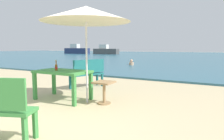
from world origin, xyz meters
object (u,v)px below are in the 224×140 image
bench_teal_center (88,72)px  boat_sailboat (77,50)px  picnic_table_green (62,75)px  side_table_wood (104,89)px  boat_fishing_trawler (106,51)px  swimmer_person (131,63)px  beer_bottle_amber (56,67)px  patio_umbrella (86,14)px

bench_teal_center → boat_sailboat: (-21.66, 26.96, 0.23)m
picnic_table_green → side_table_wood: 1.19m
bench_teal_center → boat_fishing_trawler: (-15.10, 27.23, 0.18)m
swimmer_person → picnic_table_green: bearing=-77.6°
beer_bottle_amber → side_table_wood: (1.27, 0.25, -0.50)m
swimmer_person → boat_fishing_trawler: boat_fishing_trawler is taller
swimmer_person → boat_fishing_trawler: size_ratio=0.08×
patio_umbrella → boat_sailboat: size_ratio=0.43×
swimmer_person → boat_sailboat: size_ratio=0.08×
boat_fishing_trawler → boat_sailboat: bearing=-177.7°
patio_umbrella → boat_fishing_trawler: bearing=119.3°
picnic_table_green → side_table_wood: size_ratio=2.59×
picnic_table_green → boat_fishing_trawler: bearing=118.2°
beer_bottle_amber → picnic_table_green: bearing=33.4°
boat_fishing_trawler → swimmer_person: bearing=-55.4°
beer_bottle_amber → side_table_wood: 1.38m
picnic_table_green → bench_teal_center: bearing=101.4°
bench_teal_center → boat_fishing_trawler: bearing=119.0°
swimmer_person → side_table_wood: bearing=-70.9°
boat_fishing_trawler → boat_sailboat: (-6.56, -0.27, 0.06)m
patio_umbrella → swimmer_person: bearing=106.6°
side_table_wood → swimmer_person: bearing=109.1°
picnic_table_green → boat_fishing_trawler: boat_fishing_trawler is taller
beer_bottle_amber → patio_umbrella: size_ratio=0.12×
bench_teal_center → swimmer_person: size_ratio=3.05×
picnic_table_green → boat_sailboat: size_ratio=0.26×
bench_teal_center → boat_sailboat: 34.59m
patio_umbrella → bench_teal_center: bearing=124.4°
boat_fishing_trawler → boat_sailboat: boat_sailboat is taller
patio_umbrella → boat_fishing_trawler: 33.00m
beer_bottle_amber → patio_umbrella: bearing=8.8°
side_table_wood → beer_bottle_amber: bearing=-168.8°
picnic_table_green → side_table_wood: bearing=8.4°
beer_bottle_amber → boat_fishing_trawler: 32.68m
boat_fishing_trawler → bench_teal_center: bearing=-61.0°
patio_umbrella → bench_teal_center: 2.42m
boat_fishing_trawler → beer_bottle_amber: bearing=-62.1°
picnic_table_green → boat_sailboat: boat_sailboat is taller
beer_bottle_amber → swimmer_person: beer_bottle_amber is taller
patio_umbrella → swimmer_person: size_ratio=5.61×
bench_teal_center → boat_fishing_trawler: 31.14m
side_table_wood → boat_fishing_trawler: (-16.56, 28.63, 0.37)m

